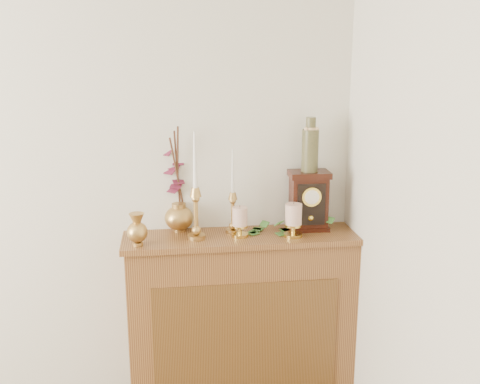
{
  "coord_description": "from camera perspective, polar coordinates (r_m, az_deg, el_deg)",
  "views": [
    {
      "loc": [
        1.02,
        -0.66,
        1.87
      ],
      "look_at": [
        1.38,
        2.05,
        1.17
      ],
      "focal_mm": 42.0,
      "sensor_mm": 36.0,
      "label": 1
    }
  ],
  "objects": [
    {
      "name": "ivy_garland",
      "position": [
        2.97,
        6.56,
        -3.94
      ],
      "size": [
        0.42,
        0.19,
        0.09
      ],
      "rotation": [
        0.0,
        0.0,
        0.38
      ],
      "color": "#366B29",
      "rests_on": "console_shelf"
    },
    {
      "name": "ginger_jar",
      "position": [
        2.99,
        -6.56,
        0.93
      ],
      "size": [
        0.23,
        0.25,
        0.57
      ],
      "rotation": [
        0.0,
        0.0,
        -0.37
      ],
      "color": "tan",
      "rests_on": "console_shelf"
    },
    {
      "name": "ceramic_vase",
      "position": [
        2.95,
        7.14,
        4.53
      ],
      "size": [
        0.09,
        0.09,
        0.28
      ],
      "rotation": [
        0.0,
        0.0,
        -0.02
      ],
      "color": "#183023",
      "rests_on": "mantel_clock"
    },
    {
      "name": "bud_vase",
      "position": [
        2.8,
        -10.41,
        -3.8
      ],
      "size": [
        0.1,
        0.1,
        0.17
      ],
      "rotation": [
        0.0,
        0.0,
        0.32
      ],
      "color": "tan",
      "rests_on": "console_shelf"
    },
    {
      "name": "candlestick_left",
      "position": [
        2.83,
        -4.52,
        -1.31
      ],
      "size": [
        0.09,
        0.09,
        0.55
      ],
      "rotation": [
        0.0,
        0.0,
        0.13
      ],
      "color": "tan",
      "rests_on": "console_shelf"
    },
    {
      "name": "mantel_clock",
      "position": [
        3.01,
        6.98,
        -0.92
      ],
      "size": [
        0.22,
        0.16,
        0.32
      ],
      "rotation": [
        0.0,
        0.0,
        -0.02
      ],
      "color": "#36110A",
      "rests_on": "console_shelf"
    },
    {
      "name": "console_shelf",
      "position": [
        3.13,
        0.2,
        -12.95
      ],
      "size": [
        1.24,
        0.34,
        0.93
      ],
      "color": "brown",
      "rests_on": "ground"
    },
    {
      "name": "pillar_candle_left",
      "position": [
        2.89,
        -0.01,
        -2.88
      ],
      "size": [
        0.09,
        0.09,
        0.17
      ],
      "rotation": [
        0.0,
        0.0,
        0.3
      ],
      "color": "gold",
      "rests_on": "console_shelf"
    },
    {
      "name": "pillar_candle_right",
      "position": [
        2.9,
        5.45,
        -2.69
      ],
      "size": [
        0.1,
        0.1,
        0.19
      ],
      "rotation": [
        0.0,
        0.0,
        0.16
      ],
      "color": "gold",
      "rests_on": "console_shelf"
    },
    {
      "name": "candlestick_center",
      "position": [
        2.93,
        -0.74,
        -1.42
      ],
      "size": [
        0.07,
        0.07,
        0.45
      ],
      "rotation": [
        0.0,
        0.0,
        0.41
      ],
      "color": "tan",
      "rests_on": "console_shelf"
    }
  ]
}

